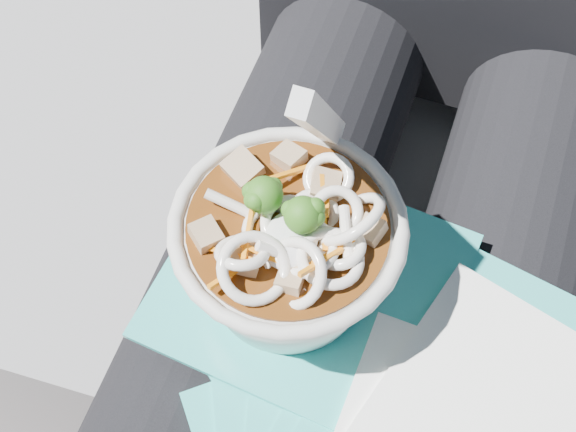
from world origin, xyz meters
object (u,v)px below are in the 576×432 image
(udon_bowl, at_px, (289,247))
(lap, at_px, (368,312))
(stone_ledge, at_px, (384,296))
(person_body, at_px, (406,190))
(plastic_bag, at_px, (384,380))

(udon_bowl, bearing_deg, lap, 33.38)
(stone_ledge, height_order, person_body, person_body)
(lap, distance_m, person_body, 0.10)
(lap, bearing_deg, plastic_bag, -70.93)
(udon_bowl, bearing_deg, stone_ledge, 74.72)
(person_body, xyz_separation_m, plastic_bag, (0.03, -0.16, 0.05))
(lap, relative_size, plastic_bag, 1.52)
(lap, distance_m, plastic_bag, 0.11)
(plastic_bag, bearing_deg, stone_ledge, 96.44)
(plastic_bag, bearing_deg, lap, 109.07)
(lap, bearing_deg, person_body, 90.00)
(person_body, distance_m, udon_bowl, 0.17)
(stone_ledge, distance_m, lap, 0.32)
(plastic_bag, bearing_deg, udon_bowl, 152.08)
(plastic_bag, distance_m, udon_bowl, 0.10)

